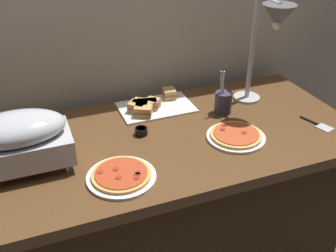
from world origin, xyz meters
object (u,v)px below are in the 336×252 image
Objects in this scene: heat_lamp at (272,27)px; pizza_plate_center at (121,176)px; chafing_dish at (18,139)px; serving_spatula at (317,124)px; sauce_cup_near at (141,131)px; utensil_holder at (223,102)px; sandwich_platter at (151,106)px; pizza_plate_front at (236,136)px.

pizza_plate_center is (-0.81, -0.29, -0.41)m from heat_lamp.
chafing_dish is 2.29× the size of serving_spatula.
utensil_holder is at bearing 6.92° from sauce_cup_near.
sandwich_platter is 2.17× the size of serving_spatula.
pizza_plate_center is 0.33m from sauce_cup_near.
heat_lamp is 2.07× the size of pizza_plate_front.
pizza_plate_front is 0.42m from serving_spatula.
pizza_plate_center is (0.35, -0.21, -0.13)m from chafing_dish.
utensil_holder reaches higher than sandwich_platter.
pizza_plate_center is at bearing -121.41° from sauce_cup_near.
pizza_plate_front is 0.25m from utensil_holder.
heat_lamp is 9.54× the size of sauce_cup_near.
chafing_dish is at bearing -176.03° from heat_lamp.
chafing_dish is 1.06× the size of sandwich_platter.
chafing_dish is 0.71m from sandwich_platter.
utensil_holder is 1.34× the size of serving_spatula.
chafing_dish is at bearing 173.77° from serving_spatula.
sauce_cup_near is at bearing 154.52° from pizza_plate_front.
pizza_plate_center is at bearing -30.73° from chafing_dish.
utensil_holder reaches higher than serving_spatula.
heat_lamp reaches higher than pizza_plate_center.
chafing_dish is 0.72× the size of heat_lamp.
pizza_plate_front reaches higher than serving_spatula.
heat_lamp reaches higher than pizza_plate_front.
sandwich_platter is at bearing 124.00° from pizza_plate_front.
utensil_holder is at bearing 76.14° from pizza_plate_front.
pizza_plate_center reaches higher than serving_spatula.
heat_lamp is at bearing 3.97° from chafing_dish.
heat_lamp is at bearing -21.57° from sandwich_platter.
serving_spatula is (0.17, -0.23, -0.42)m from heat_lamp.
utensil_holder is 0.46m from serving_spatula.
sauce_cup_near reaches higher than pizza_plate_center.
chafing_dish is at bearing 173.11° from pizza_plate_front.
sandwich_platter reaches higher than pizza_plate_front.
chafing_dish is 1.72× the size of utensil_holder.
utensil_holder is (0.96, 0.13, -0.08)m from chafing_dish.
sandwich_platter is at bearing 147.96° from serving_spatula.
heat_lamp reaches higher than utensil_holder.
chafing_dish is 0.54m from sauce_cup_near.
chafing_dish reaches higher than sandwich_platter.
pizza_plate_front is 0.43m from sauce_cup_near.
chafing_dish reaches higher than pizza_plate_front.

